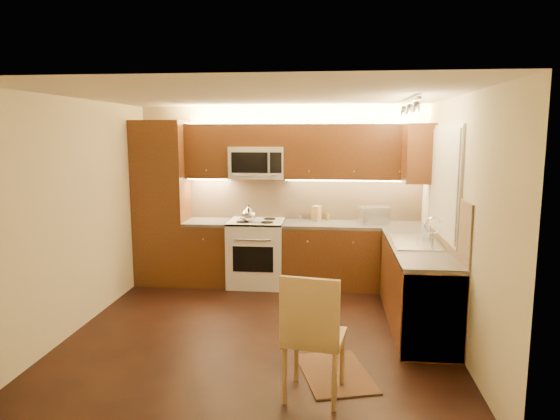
# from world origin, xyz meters

# --- Properties ---
(floor) EXTENTS (4.00, 4.00, 0.01)m
(floor) POSITION_xyz_m (0.00, 0.00, 0.00)
(floor) COLOR black
(floor) RESTS_ON ground
(ceiling) EXTENTS (4.00, 4.00, 0.01)m
(ceiling) POSITION_xyz_m (0.00, 0.00, 2.50)
(ceiling) COLOR beige
(ceiling) RESTS_ON ground
(wall_back) EXTENTS (4.00, 0.01, 2.50)m
(wall_back) POSITION_xyz_m (0.00, 2.00, 1.25)
(wall_back) COLOR beige
(wall_back) RESTS_ON ground
(wall_front) EXTENTS (4.00, 0.01, 2.50)m
(wall_front) POSITION_xyz_m (0.00, -2.00, 1.25)
(wall_front) COLOR beige
(wall_front) RESTS_ON ground
(wall_left) EXTENTS (0.01, 4.00, 2.50)m
(wall_left) POSITION_xyz_m (-2.00, 0.00, 1.25)
(wall_left) COLOR beige
(wall_left) RESTS_ON ground
(wall_right) EXTENTS (0.01, 4.00, 2.50)m
(wall_right) POSITION_xyz_m (2.00, 0.00, 1.25)
(wall_right) COLOR beige
(wall_right) RESTS_ON ground
(pantry) EXTENTS (0.70, 0.60, 2.30)m
(pantry) POSITION_xyz_m (-1.65, 1.70, 1.15)
(pantry) COLOR #401D0D
(pantry) RESTS_ON floor
(base_cab_back_left) EXTENTS (0.62, 0.60, 0.86)m
(base_cab_back_left) POSITION_xyz_m (-0.99, 1.70, 0.43)
(base_cab_back_left) COLOR #401D0D
(base_cab_back_left) RESTS_ON floor
(counter_back_left) EXTENTS (0.62, 0.60, 0.04)m
(counter_back_left) POSITION_xyz_m (-0.99, 1.70, 0.88)
(counter_back_left) COLOR #383633
(counter_back_left) RESTS_ON base_cab_back_left
(base_cab_back_right) EXTENTS (1.92, 0.60, 0.86)m
(base_cab_back_right) POSITION_xyz_m (1.04, 1.70, 0.43)
(base_cab_back_right) COLOR #401D0D
(base_cab_back_right) RESTS_ON floor
(counter_back_right) EXTENTS (1.92, 0.60, 0.04)m
(counter_back_right) POSITION_xyz_m (1.04, 1.70, 0.88)
(counter_back_right) COLOR #383633
(counter_back_right) RESTS_ON base_cab_back_right
(base_cab_right) EXTENTS (0.60, 2.00, 0.86)m
(base_cab_right) POSITION_xyz_m (1.70, 0.40, 0.43)
(base_cab_right) COLOR #401D0D
(base_cab_right) RESTS_ON floor
(counter_right) EXTENTS (0.60, 2.00, 0.04)m
(counter_right) POSITION_xyz_m (1.70, 0.40, 0.88)
(counter_right) COLOR #383633
(counter_right) RESTS_ON base_cab_right
(dishwasher) EXTENTS (0.58, 0.60, 0.84)m
(dishwasher) POSITION_xyz_m (1.70, -0.30, 0.43)
(dishwasher) COLOR silver
(dishwasher) RESTS_ON floor
(backsplash_back) EXTENTS (3.30, 0.02, 0.60)m
(backsplash_back) POSITION_xyz_m (0.35, 1.99, 1.20)
(backsplash_back) COLOR tan
(backsplash_back) RESTS_ON wall_back
(backsplash_right) EXTENTS (0.02, 2.00, 0.60)m
(backsplash_right) POSITION_xyz_m (1.99, 0.40, 1.20)
(backsplash_right) COLOR tan
(backsplash_right) RESTS_ON wall_right
(upper_cab_back_left) EXTENTS (0.62, 0.35, 0.75)m
(upper_cab_back_left) POSITION_xyz_m (-0.99, 1.82, 1.88)
(upper_cab_back_left) COLOR #401D0D
(upper_cab_back_left) RESTS_ON wall_back
(upper_cab_back_right) EXTENTS (1.92, 0.35, 0.75)m
(upper_cab_back_right) POSITION_xyz_m (1.04, 1.82, 1.88)
(upper_cab_back_right) COLOR #401D0D
(upper_cab_back_right) RESTS_ON wall_back
(upper_cab_bridge) EXTENTS (0.76, 0.35, 0.31)m
(upper_cab_bridge) POSITION_xyz_m (-0.30, 1.82, 2.09)
(upper_cab_bridge) COLOR #401D0D
(upper_cab_bridge) RESTS_ON wall_back
(upper_cab_right_corner) EXTENTS (0.35, 0.50, 0.75)m
(upper_cab_right_corner) POSITION_xyz_m (1.82, 1.40, 1.88)
(upper_cab_right_corner) COLOR #401D0D
(upper_cab_right_corner) RESTS_ON wall_right
(stove) EXTENTS (0.76, 0.65, 0.92)m
(stove) POSITION_xyz_m (-0.30, 1.68, 0.46)
(stove) COLOR silver
(stove) RESTS_ON floor
(microwave) EXTENTS (0.76, 0.38, 0.44)m
(microwave) POSITION_xyz_m (-0.30, 1.81, 1.72)
(microwave) COLOR silver
(microwave) RESTS_ON wall_back
(window_frame) EXTENTS (0.03, 1.44, 1.24)m
(window_frame) POSITION_xyz_m (1.99, 0.55, 1.60)
(window_frame) COLOR silver
(window_frame) RESTS_ON wall_right
(window_blinds) EXTENTS (0.02, 1.36, 1.16)m
(window_blinds) POSITION_xyz_m (1.97, 0.55, 1.60)
(window_blinds) COLOR silver
(window_blinds) RESTS_ON wall_right
(sink) EXTENTS (0.52, 0.86, 0.15)m
(sink) POSITION_xyz_m (1.70, 0.55, 0.98)
(sink) COLOR silver
(sink) RESTS_ON counter_right
(faucet) EXTENTS (0.20, 0.04, 0.30)m
(faucet) POSITION_xyz_m (1.88, 0.55, 1.05)
(faucet) COLOR silver
(faucet) RESTS_ON counter_right
(track_light_bar) EXTENTS (0.04, 1.20, 0.03)m
(track_light_bar) POSITION_xyz_m (1.55, 0.40, 2.46)
(track_light_bar) COLOR silver
(track_light_bar) RESTS_ON ceiling
(kettle) EXTENTS (0.24, 0.24, 0.24)m
(kettle) POSITION_xyz_m (-0.38, 1.55, 1.04)
(kettle) COLOR silver
(kettle) RESTS_ON stove
(toaster_oven) EXTENTS (0.46, 0.39, 0.23)m
(toaster_oven) POSITION_xyz_m (1.30, 1.73, 1.02)
(toaster_oven) COLOR silver
(toaster_oven) RESTS_ON counter_back_right
(knife_block) EXTENTS (0.14, 0.18, 0.21)m
(knife_block) POSITION_xyz_m (0.53, 1.86, 1.01)
(knife_block) COLOR olive
(knife_block) RESTS_ON counter_back_right
(spice_jar_a) EXTENTS (0.05, 0.05, 0.10)m
(spice_jar_a) POSITION_xyz_m (0.51, 1.94, 0.95)
(spice_jar_a) COLOR silver
(spice_jar_a) RESTS_ON counter_back_right
(spice_jar_b) EXTENTS (0.05, 0.05, 0.11)m
(spice_jar_b) POSITION_xyz_m (0.57, 1.93, 0.95)
(spice_jar_b) COLOR olive
(spice_jar_b) RESTS_ON counter_back_right
(spice_jar_c) EXTENTS (0.05, 0.05, 0.09)m
(spice_jar_c) POSITION_xyz_m (0.30, 1.82, 0.95)
(spice_jar_c) COLOR silver
(spice_jar_c) RESTS_ON counter_back_right
(spice_jar_d) EXTENTS (0.05, 0.05, 0.10)m
(spice_jar_d) POSITION_xyz_m (0.69, 1.90, 0.95)
(spice_jar_d) COLOR #AD9234
(spice_jar_d) RESTS_ON counter_back_right
(soap_bottle) EXTENTS (0.12, 0.13, 0.22)m
(soap_bottle) POSITION_xyz_m (1.86, 0.84, 1.01)
(soap_bottle) COLOR silver
(soap_bottle) RESTS_ON counter_right
(rug) EXTENTS (0.77, 0.97, 0.01)m
(rug) POSITION_xyz_m (0.80, -0.90, 0.01)
(rug) COLOR black
(rug) RESTS_ON floor
(dining_chair) EXTENTS (0.54, 0.54, 1.05)m
(dining_chair) POSITION_xyz_m (0.62, -1.28, 0.53)
(dining_chair) COLOR olive
(dining_chair) RESTS_ON floor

